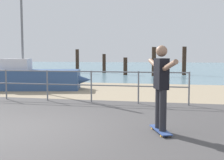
% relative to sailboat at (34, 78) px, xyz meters
% --- Properties ---
extents(ground_plane, '(24.00, 10.00, 0.04)m').
position_rel_sailboat_xyz_m(ground_plane, '(3.21, -7.41, -0.52)').
color(ground_plane, '#474444').
rests_on(ground_plane, ground).
extents(beach_strip, '(24.00, 6.00, 0.04)m').
position_rel_sailboat_xyz_m(beach_strip, '(3.21, 0.59, -0.52)').
color(beach_strip, tan).
rests_on(beach_strip, ground).
extents(sea_surface, '(72.00, 50.00, 0.04)m').
position_rel_sailboat_xyz_m(sea_surface, '(3.21, 28.59, -0.52)').
color(sea_surface, slate).
rests_on(sea_surface, ground).
extents(railing_fence, '(10.85, 0.05, 1.05)m').
position_rel_sailboat_xyz_m(railing_fence, '(1.19, -2.81, 0.17)').
color(railing_fence, slate).
rests_on(railing_fence, ground).
extents(sailboat, '(5.07, 2.37, 5.19)m').
position_rel_sailboat_xyz_m(sailboat, '(0.00, 0.00, 0.00)').
color(sailboat, '#335184').
rests_on(sailboat, ground).
extents(skateboard, '(0.48, 0.82, 0.08)m').
position_rel_sailboat_xyz_m(skateboard, '(5.85, -6.04, -0.45)').
color(skateboard, '#334C8C').
rests_on(skateboard, ground).
extents(skateboarder, '(0.61, 1.38, 1.65)m').
position_rel_sailboat_xyz_m(skateboarder, '(5.85, -6.04, 0.50)').
color(skateboarder, '#26262B').
rests_on(skateboarder, skateboard).
extents(groyne_post_0, '(0.31, 0.31, 2.10)m').
position_rel_sailboat_xyz_m(groyne_post_0, '(-2.02, 12.00, 0.53)').
color(groyne_post_0, '#332319').
rests_on(groyne_post_0, ground).
extents(groyne_post_1, '(0.30, 0.30, 1.69)m').
position_rel_sailboat_xyz_m(groyne_post_1, '(0.26, 12.64, 0.32)').
color(groyne_post_1, '#332319').
rests_on(groyne_post_1, ground).
extents(groyne_post_2, '(0.32, 0.32, 1.40)m').
position_rel_sailboat_xyz_m(groyne_post_2, '(2.54, 10.34, 0.18)').
color(groyne_post_2, '#332319').
rests_on(groyne_post_2, ground).
extents(groyne_post_3, '(0.32, 0.32, 2.19)m').
position_rel_sailboat_xyz_m(groyne_post_3, '(4.82, 9.56, 0.57)').
color(groyne_post_3, '#332319').
rests_on(groyne_post_3, ground).
extents(groyne_post_4, '(0.33, 0.33, 2.26)m').
position_rel_sailboat_xyz_m(groyne_post_4, '(7.10, 11.25, 0.61)').
color(groyne_post_4, '#332319').
rests_on(groyne_post_4, ground).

